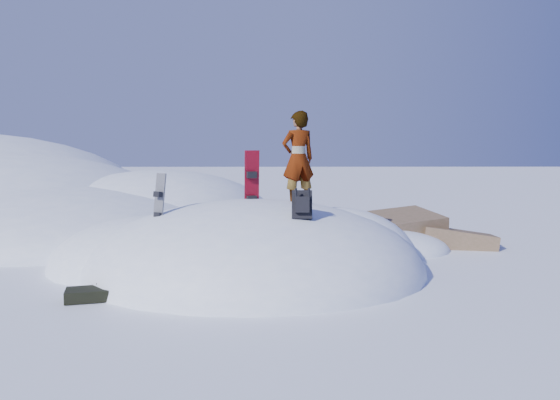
{
  "coord_description": "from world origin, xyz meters",
  "views": [
    {
      "loc": [
        0.41,
        -11.03,
        2.57
      ],
      "look_at": [
        0.54,
        0.3,
        1.47
      ],
      "focal_mm": 35.0,
      "sensor_mm": 36.0,
      "label": 1
    }
  ],
  "objects_px": {
    "person": "(298,159)",
    "snowboard_dark": "(159,207)",
    "backpack": "(302,205)",
    "snowboard_red": "(252,190)"
  },
  "relations": [
    {
      "from": "person",
      "to": "snowboard_dark",
      "type": "bearing_deg",
      "value": -8.47
    },
    {
      "from": "snowboard_red",
      "to": "snowboard_dark",
      "type": "height_order",
      "value": "snowboard_red"
    },
    {
      "from": "person",
      "to": "backpack",
      "type": "bearing_deg",
      "value": 68.31
    },
    {
      "from": "snowboard_dark",
      "to": "backpack",
      "type": "bearing_deg",
      "value": 21.49
    },
    {
      "from": "snowboard_red",
      "to": "snowboard_dark",
      "type": "xyz_separation_m",
      "value": [
        -1.77,
        -1.0,
        -0.26
      ]
    },
    {
      "from": "snowboard_dark",
      "to": "backpack",
      "type": "height_order",
      "value": "snowboard_dark"
    },
    {
      "from": "snowboard_red",
      "to": "backpack",
      "type": "height_order",
      "value": "snowboard_red"
    },
    {
      "from": "snowboard_red",
      "to": "person",
      "type": "bearing_deg",
      "value": -39.78
    },
    {
      "from": "snowboard_dark",
      "to": "backpack",
      "type": "distance_m",
      "value": 2.85
    },
    {
      "from": "snowboard_red",
      "to": "backpack",
      "type": "bearing_deg",
      "value": -81.37
    }
  ]
}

